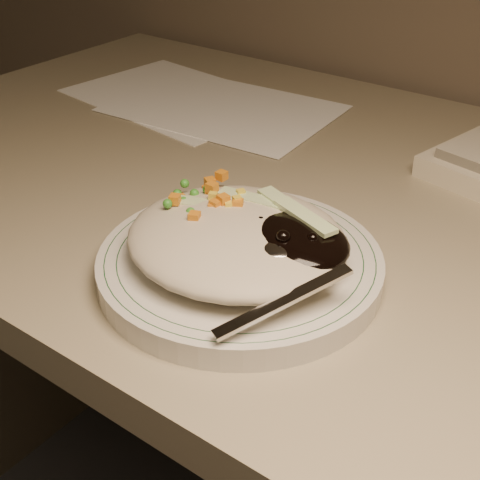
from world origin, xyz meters
The scene contains 5 objects.
desk centered at (0.00, 1.38, 0.54)m, with size 1.40×0.70×0.74m.
plate centered at (-0.06, 1.19, 0.75)m, with size 0.25×0.25×0.02m, color silver.
plate_rim centered at (-0.06, 1.19, 0.76)m, with size 0.24×0.24×0.00m.
meal centered at (-0.06, 1.19, 0.78)m, with size 0.21×0.19×0.05m.
papers centered at (-0.36, 1.51, 0.74)m, with size 0.40×0.24×0.00m.
Camera 1 is at (0.23, 0.80, 1.08)m, focal length 50.00 mm.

